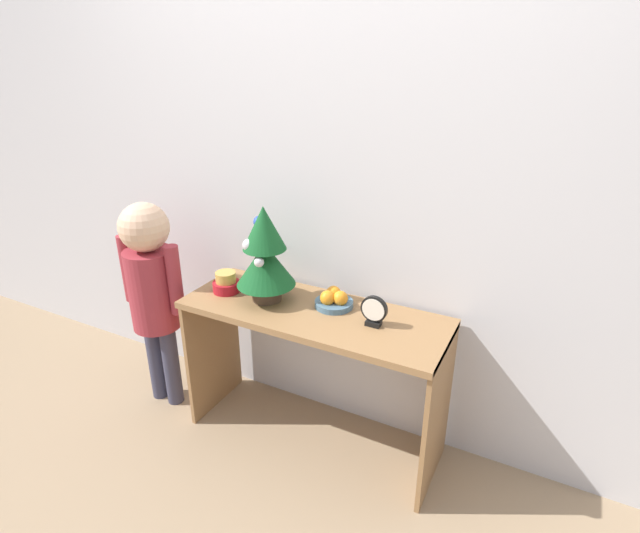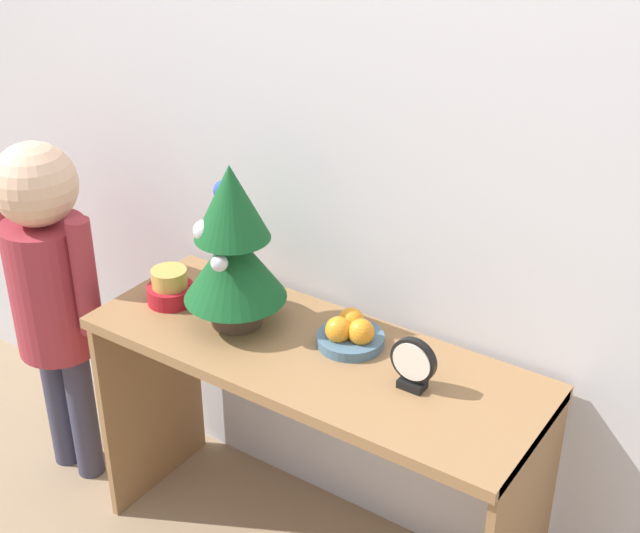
{
  "view_description": "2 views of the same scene",
  "coord_description": "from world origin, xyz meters",
  "px_view_note": "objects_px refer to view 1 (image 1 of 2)",
  "views": [
    {
      "loc": [
        0.91,
        -1.47,
        1.73
      ],
      "look_at": [
        0.03,
        0.24,
        0.9
      ],
      "focal_mm": 28.0,
      "sensor_mm": 36.0,
      "label": 1
    },
    {
      "loc": [
        1.05,
        -1.3,
        1.92
      ],
      "look_at": [
        0.01,
        0.24,
        0.92
      ],
      "focal_mm": 50.0,
      "sensor_mm": 36.0,
      "label": 2
    }
  ],
  "objects_px": {
    "fruit_bowl": "(334,300)",
    "desk_clock": "(374,311)",
    "child_figure": "(152,282)",
    "singing_bowl": "(226,283)",
    "mini_tree": "(265,253)"
  },
  "relations": [
    {
      "from": "singing_bowl",
      "to": "desk_clock",
      "type": "distance_m",
      "value": 0.73
    },
    {
      "from": "mini_tree",
      "to": "child_figure",
      "type": "distance_m",
      "value": 0.65
    },
    {
      "from": "singing_bowl",
      "to": "child_figure",
      "type": "bearing_deg",
      "value": -167.82
    },
    {
      "from": "fruit_bowl",
      "to": "child_figure",
      "type": "relative_size",
      "value": 0.16
    },
    {
      "from": "fruit_bowl",
      "to": "desk_clock",
      "type": "height_order",
      "value": "desk_clock"
    },
    {
      "from": "singing_bowl",
      "to": "child_figure",
      "type": "distance_m",
      "value": 0.4
    },
    {
      "from": "fruit_bowl",
      "to": "singing_bowl",
      "type": "xyz_separation_m",
      "value": [
        -0.51,
        -0.09,
        0.01
      ]
    },
    {
      "from": "mini_tree",
      "to": "desk_clock",
      "type": "relative_size",
      "value": 3.31
    },
    {
      "from": "fruit_bowl",
      "to": "mini_tree",
      "type": "bearing_deg",
      "value": -165.35
    },
    {
      "from": "desk_clock",
      "to": "child_figure",
      "type": "height_order",
      "value": "child_figure"
    },
    {
      "from": "fruit_bowl",
      "to": "child_figure",
      "type": "distance_m",
      "value": 0.92
    },
    {
      "from": "mini_tree",
      "to": "child_figure",
      "type": "height_order",
      "value": "mini_tree"
    },
    {
      "from": "singing_bowl",
      "to": "fruit_bowl",
      "type": "bearing_deg",
      "value": 10.31
    },
    {
      "from": "mini_tree",
      "to": "singing_bowl",
      "type": "distance_m",
      "value": 0.28
    },
    {
      "from": "desk_clock",
      "to": "child_figure",
      "type": "bearing_deg",
      "value": -174.78
    }
  ]
}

